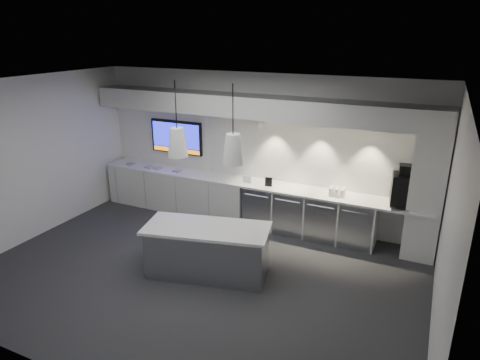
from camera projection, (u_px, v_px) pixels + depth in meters
The scene contains 28 objects.
floor at pixel (197, 274), 6.95m from camera, with size 7.00×7.00×0.00m, color #2E2E30.
ceiling at pixel (189, 87), 5.96m from camera, with size 7.00×7.00×0.00m, color black.
wall_back at pixel (258, 149), 8.59m from camera, with size 7.00×7.00×0.00m, color white.
wall_front at pixel (65, 265), 4.32m from camera, with size 7.00×7.00×0.00m, color white.
wall_left at pixel (30, 160), 7.86m from camera, with size 7.00×7.00×0.00m, color white.
wall_right at pixel (448, 232), 5.05m from camera, with size 7.00×7.00×0.00m, color white.
back_counter at pixel (251, 183), 8.52m from camera, with size 6.80×0.65×0.04m, color white.
left_base_cabinets at pixel (178, 191), 9.37m from camera, with size 3.30×0.63×0.86m, color silver.
fridge_unit_a at pixel (262, 206), 8.57m from camera, with size 0.60×0.61×0.85m, color #9B9EA3.
fridge_unit_b at pixel (292, 211), 8.31m from camera, with size 0.60×0.61×0.85m, color #9B9EA3.
fridge_unit_c at pixel (324, 217), 8.06m from camera, with size 0.60×0.61×0.85m, color #9B9EA3.
fridge_unit_d at pixel (358, 223), 7.80m from camera, with size 0.60×0.61×0.85m, color #9B9EA3.
backsplash at pixel (316, 154), 8.07m from camera, with size 4.60×0.03×1.30m, color silver.
soffit at pixel (252, 106), 8.04m from camera, with size 6.90×0.60×0.40m, color silver.
column at pixel (428, 186), 7.11m from camera, with size 0.55×0.55×2.60m, color silver.
wall_tv at pixel (177, 137), 9.29m from camera, with size 1.25×0.07×0.72m.
island at pixel (207, 250), 6.84m from camera, with size 2.11×1.27×0.83m.
bin at pixel (158, 243), 7.46m from camera, with size 0.33×0.33×0.46m, color #9B9EA3.
coffee_machine at pixel (403, 189), 7.29m from camera, with size 0.45×0.60×0.72m.
sign_black at pixel (269, 182), 8.23m from camera, with size 0.14×0.02×0.18m, color black.
sign_white at pixel (247, 179), 8.43m from camera, with size 0.18×0.02×0.14m, color white.
cup_cluster at pixel (337, 192), 7.75m from camera, with size 0.29×0.18×0.16m, color white, non-canonical shape.
tray_a at pixel (131, 164), 9.61m from camera, with size 0.16×0.16×0.03m, color #9B9B9B.
tray_b at pixel (149, 167), 9.40m from camera, with size 0.16×0.16×0.03m, color #9B9B9B.
tray_c at pixel (158, 168), 9.31m from camera, with size 0.16×0.16×0.03m, color #9B9B9B.
tray_d at pixel (177, 171), 9.14m from camera, with size 0.16×0.16×0.03m, color #9B9B9B.
pendant_left at pixel (178, 142), 6.45m from camera, with size 0.31×0.31×1.14m.
pendant_right at pixel (233, 149), 6.08m from camera, with size 0.31×0.31×1.14m.
Camera 1 is at (3.22, -5.17, 3.74)m, focal length 32.00 mm.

